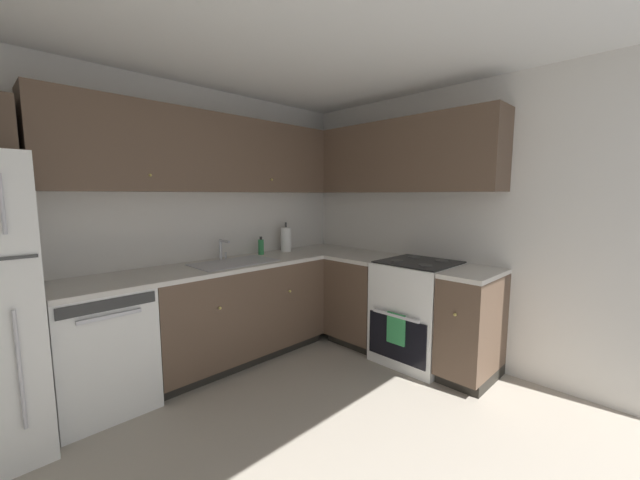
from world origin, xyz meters
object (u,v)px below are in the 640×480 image
object	(u,v)px
oven_range	(417,311)
soap_bottle	(261,247)
paper_towel_roll	(286,239)
dishwasher	(100,348)

from	to	relation	value
oven_range	soap_bottle	bearing A→B (deg)	118.26
oven_range	soap_bottle	size ratio (longest dim) A/B	5.79
oven_range	paper_towel_roll	world-z (taller)	paper_towel_roll
paper_towel_roll	soap_bottle	bearing A→B (deg)	176.23
soap_bottle	paper_towel_roll	size ratio (longest dim) A/B	0.57
dishwasher	paper_towel_roll	bearing A→B (deg)	5.11
dishwasher	paper_towel_roll	distance (m)	1.90
oven_range	soap_bottle	world-z (taller)	soap_bottle
dishwasher	soap_bottle	distance (m)	1.60
dishwasher	paper_towel_roll	size ratio (longest dim) A/B	2.70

